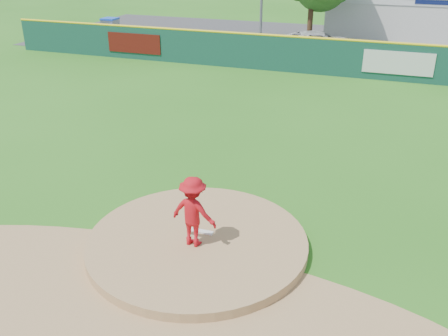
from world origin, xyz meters
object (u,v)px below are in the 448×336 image
(van, at_px, (319,44))
(pool_building_grp, at_px, (434,15))
(pitcher, at_px, (193,212))
(playground_slide, at_px, (110,29))

(van, distance_m, pool_building_grp, 11.59)
(pitcher, xyz_separation_m, playground_slide, (-16.22, 22.88, -0.31))
(pool_building_grp, distance_m, playground_slide, 24.10)
(pitcher, height_order, pool_building_grp, pool_building_grp)
(pitcher, distance_m, playground_slide, 28.05)
(pool_building_grp, xyz_separation_m, playground_slide, (-22.20, -9.34, -0.83))
(pitcher, xyz_separation_m, van, (-0.92, 22.95, -0.36))
(pitcher, xyz_separation_m, pool_building_grp, (5.98, 32.22, 0.52))
(pool_building_grp, bearing_deg, van, -126.68)
(pitcher, bearing_deg, van, -81.18)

